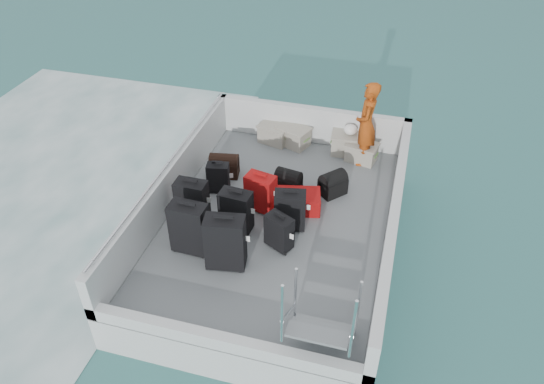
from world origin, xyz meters
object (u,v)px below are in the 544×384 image
Objects in this scene: suitcase_2 at (218,178)px; crate_3 at (361,153)px; passenger at (366,124)px; suitcase_1 at (192,201)px; suitcase_5 at (261,193)px; suitcase_8 at (298,201)px; crate_2 at (349,144)px; suitcase_6 at (279,232)px; crate_0 at (274,134)px; suitcase_0 at (190,228)px; suitcase_4 at (236,212)px; suitcase_7 at (290,211)px; suitcase_3 at (225,243)px; crate_1 at (293,137)px.

suitcase_2 is 2.63m from crate_3.
passenger reaches higher than crate_3.
suitcase_1 is 1.06m from suitcase_5.
suitcase_8 is 1.16× the size of crate_2.
crate_0 is (-0.83, 2.76, -0.11)m from suitcase_6.
suitcase_4 is (0.49, 0.59, -0.06)m from suitcase_0.
passenger is at bearing 60.91° from suitcase_4.
suitcase_7 is 2.26m from crate_3.
crate_3 is at bearing -37.16° from crate_2.
crate_1 is (0.15, 3.31, -0.24)m from suitcase_3.
crate_2 is at bearing 73.43° from suitcase_5.
crate_1 is at bearing 52.55° from suitcase_2.
passenger reaches higher than suitcase_6.
suitcase_8 is (1.36, -0.10, -0.12)m from suitcase_2.
passenger is at bearing 57.21° from suitcase_0.
passenger reaches higher than suitcase_2.
crate_2 is at bearing -29.06° from suitcase_8.
passenger is at bearing -9.45° from crate_1.
crate_1 is at bearing 89.14° from suitcase_4.
suitcase_7 is (0.76, 0.26, -0.02)m from suitcase_4.
suitcase_3 is at bearing -12.72° from suitcase_0.
suitcase_3 reaches higher than suitcase_7.
suitcase_4 is 1.33× the size of crate_3.
suitcase_2 reaches higher than crate_1.
suitcase_8 is at bearing 56.42° from suitcase_3.
suitcase_1 is at bearing 177.02° from suitcase_7.
suitcase_4 reaches higher than crate_2.
suitcase_5 is 1.13× the size of crate_1.
crate_1 is 1.46m from passenger.
crate_1 is at bearing 100.68° from suitcase_5.
passenger reaches higher than suitcase_0.
suitcase_6 is (0.61, 0.55, -0.14)m from suitcase_3.
suitcase_0 reaches higher than crate_2.
suitcase_3 reaches higher than suitcase_4.
suitcase_5 reaches higher than crate_0.
suitcase_1 is at bearing -178.09° from suitcase_4.
crate_3 is at bearing 55.72° from suitcase_3.
suitcase_3 is 1.20× the size of suitcase_4.
suitcase_8 is 1.90m from passenger.
passenger reaches higher than suitcase_5.
suitcase_2 reaches higher than suitcase_8.
crate_3 is at bearing -6.62° from crate_0.
suitcase_5 reaches higher than suitcase_8.
crate_0 is at bearing 173.38° from crate_3.
suitcase_1 is 1.28× the size of crate_1.
suitcase_1 is 1.10× the size of suitcase_7.
suitcase_1 reaches higher than suitcase_8.
crate_2 is at bearing 62.84° from suitcase_0.
suitcase_1 is 1.33× the size of crate_0.
passenger reaches higher than suitcase_7.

